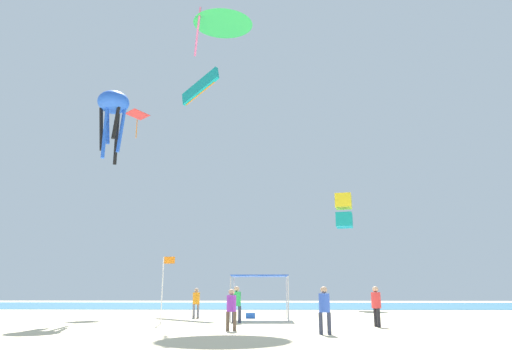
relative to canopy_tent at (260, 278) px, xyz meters
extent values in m
cube|color=beige|center=(2.07, -5.12, -2.38)|extent=(110.00, 110.00, 0.10)
cube|color=teal|center=(2.07, 26.57, -2.31)|extent=(110.00, 24.88, 0.03)
cylinder|color=#B2B2B7|center=(-1.57, -1.28, -1.13)|extent=(0.07, 0.07, 2.40)
cylinder|color=#B2B2B7|center=(1.57, -1.28, -1.13)|extent=(0.07, 0.07, 2.40)
cylinder|color=#B2B2B7|center=(-1.57, 1.28, -1.13)|extent=(0.07, 0.07, 2.40)
cylinder|color=#B2B2B7|center=(1.57, 1.28, -1.13)|extent=(0.07, 0.07, 2.40)
cube|color=blue|center=(0.00, 0.00, 0.11)|extent=(3.21, 2.62, 0.06)
cylinder|color=black|center=(5.44, -4.70, -1.92)|extent=(0.16, 0.16, 0.82)
cylinder|color=black|center=(5.51, -5.01, -1.92)|extent=(0.16, 0.16, 0.82)
cylinder|color=red|center=(5.47, -4.85, -1.15)|extent=(0.43, 0.43, 0.71)
sphere|color=tan|center=(5.47, -4.85, -0.66)|extent=(0.27, 0.27, 0.27)
cylinder|color=#33384C|center=(2.82, -8.62, -1.92)|extent=(0.16, 0.16, 0.81)
cylinder|color=#33384C|center=(2.51, -8.58, -1.92)|extent=(0.16, 0.16, 0.81)
cylinder|color=blue|center=(2.66, -8.60, -1.17)|extent=(0.42, 0.42, 0.70)
sphere|color=tan|center=(2.66, -8.60, -0.69)|extent=(0.26, 0.26, 0.26)
cylinder|color=#33384C|center=(-0.99, -2.40, -1.91)|extent=(0.16, 0.16, 0.84)
cylinder|color=#33384C|center=(-1.31, -2.37, -1.91)|extent=(0.16, 0.16, 0.84)
cylinder|color=green|center=(-1.15, -2.39, -1.13)|extent=(0.44, 0.44, 0.73)
sphere|color=tan|center=(-1.15, -2.39, -0.63)|extent=(0.27, 0.27, 0.27)
cylinder|color=slate|center=(-4.03, 1.70, -1.92)|extent=(0.16, 0.16, 0.80)
cylinder|color=slate|center=(-3.81, 1.92, -1.92)|extent=(0.16, 0.16, 0.80)
cylinder|color=orange|center=(-3.92, 1.81, -1.17)|extent=(0.42, 0.42, 0.70)
sphere|color=tan|center=(-3.92, 1.81, -0.69)|extent=(0.26, 0.26, 0.26)
cylinder|color=brown|center=(-0.88, -7.12, -1.95)|extent=(0.15, 0.15, 0.76)
cylinder|color=brown|center=(-1.17, -7.07, -1.95)|extent=(0.15, 0.15, 0.76)
cylinder|color=purple|center=(-1.03, -7.09, -1.23)|extent=(0.40, 0.40, 0.66)
sphere|color=tan|center=(-1.03, -7.09, -0.78)|extent=(0.25, 0.25, 0.25)
cylinder|color=silver|center=(-4.84, -3.33, -0.68)|extent=(0.06, 0.06, 3.29)
cube|color=orange|center=(-4.54, -3.33, 0.79)|extent=(0.55, 0.02, 0.35)
cube|color=blue|center=(-0.60, 1.64, -2.17)|extent=(0.56, 0.36, 0.32)
cube|color=white|center=(-0.60, 1.64, -1.99)|extent=(0.57, 0.37, 0.03)
cube|color=teal|center=(-6.21, 14.49, 18.87)|extent=(4.15, 3.43, 3.09)
cube|color=orange|center=(-6.21, 14.49, 18.19)|extent=(3.22, 2.41, 1.71)
ellipsoid|color=blue|center=(-9.84, 1.33, 11.55)|extent=(2.92, 2.92, 1.49)
cylinder|color=blue|center=(-10.28, 1.79, 9.95)|extent=(0.39, 0.40, 2.32)
cylinder|color=black|center=(-10.46, 1.19, 9.60)|extent=(0.52, 0.30, 3.00)
cylinder|color=blue|center=(-10.02, 0.73, 9.26)|extent=(0.33, 0.58, 3.68)
cylinder|color=black|center=(-9.41, 0.88, 9.95)|extent=(0.39, 0.40, 2.32)
cylinder|color=blue|center=(-9.23, 1.48, 9.60)|extent=(0.52, 0.30, 3.00)
cylinder|color=black|center=(-9.66, 1.94, 9.26)|extent=(0.33, 0.58, 3.68)
cube|color=yellow|center=(7.71, 16.66, 7.65)|extent=(1.83, 1.88, 1.41)
cube|color=teal|center=(7.71, 16.66, 5.81)|extent=(1.83, 1.88, 1.41)
cube|color=red|center=(-10.78, 9.76, 14.08)|extent=(2.23, 2.23, 0.22)
cylinder|color=orange|center=(-10.78, 9.76, 12.77)|extent=(0.11, 0.11, 1.68)
cone|color=green|center=(-2.87, 4.10, 19.52)|extent=(5.85, 5.88, 1.12)
cylinder|color=pink|center=(-4.70, 3.43, 18.06)|extent=(0.76, 1.70, 3.26)
camera|label=1|loc=(0.61, -26.75, -0.72)|focal=31.95mm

